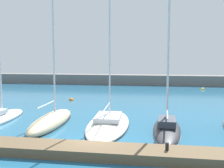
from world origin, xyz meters
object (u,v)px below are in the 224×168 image
Objects in this scene: sailboat_sand_second at (51,120)px; mooring_buoy_yellow at (203,90)px; dock_bollard at (167,146)px; sailboat_ivory_third at (108,123)px; mooring_buoy_orange at (71,100)px; sailboat_charcoal_fourth at (167,127)px.

mooring_buoy_yellow is (17.17, 27.39, -0.37)m from sailboat_sand_second.
sailboat_sand_second reaches higher than dock_bollard.
sailboat_ivory_third is 32.43× the size of mooring_buoy_orange.
sailboat_sand_second is at bearing 145.17° from dock_bollard.
sailboat_sand_second is 26.85× the size of mooring_buoy_orange.
mooring_buoy_orange is (-19.39, -14.75, 0.00)m from mooring_buoy_yellow.
sailboat_sand_second is 9.77m from sailboat_charcoal_fourth.
sailboat_ivory_third reaches higher than sailboat_charcoal_fourth.
sailboat_sand_second reaches higher than mooring_buoy_yellow.
dock_bollard reaches higher than mooring_buoy_orange.
sailboat_ivory_third is at bearing -114.26° from mooring_buoy_yellow.
mooring_buoy_orange is 1.47× the size of dock_bollard.
dock_bollard reaches higher than mooring_buoy_yellow.
dock_bollard is (-7.67, -34.00, 0.80)m from mooring_buoy_yellow.
sailboat_ivory_third is 31.11× the size of mooring_buoy_yellow.
mooring_buoy_orange is (-7.17, 12.36, -0.28)m from sailboat_ivory_third.
sailboat_sand_second is 4.96m from sailboat_ivory_third.
dock_bollard is at bearing 179.65° from sailboat_charcoal_fourth.
sailboat_charcoal_fourth reaches higher than mooring_buoy_yellow.
sailboat_sand_second is at bearing 90.89° from sailboat_ivory_third.
sailboat_ivory_third is at bearing 82.16° from sailboat_charcoal_fourth.
sailboat_ivory_third is at bearing 123.44° from dock_bollard.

